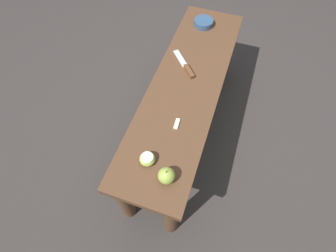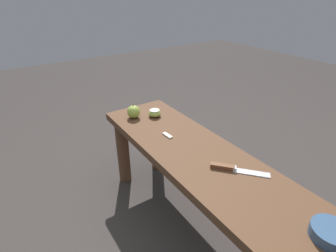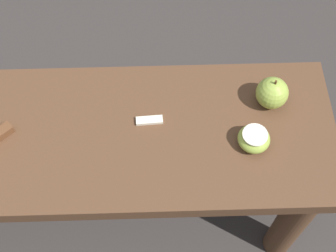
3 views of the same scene
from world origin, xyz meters
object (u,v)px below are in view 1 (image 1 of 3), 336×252
apple_whole (166,176)px  apple_cut (147,159)px  knife (186,67)px  wooden_bench (185,96)px  bowl (204,23)px

apple_whole → apple_cut: (0.05, 0.11, -0.02)m
knife → apple_whole: bearing=148.1°
wooden_bench → apple_whole: (-0.54, -0.07, 0.14)m
wooden_bench → apple_cut: bearing=176.0°
wooden_bench → bowl: bearing=4.7°
knife → bowl: 0.40m
wooden_bench → bowl: size_ratio=11.29×
knife → apple_cut: (-0.60, -0.00, 0.01)m
knife → bowl: bearing=-40.1°
apple_cut → bowl: 1.00m
wooden_bench → knife: knife is taller
wooden_bench → bowl: (0.51, 0.04, 0.12)m
knife → apple_whole: apple_whole is taller
wooden_bench → apple_cut: (-0.48, 0.03, 0.12)m
apple_whole → wooden_bench: bearing=7.9°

